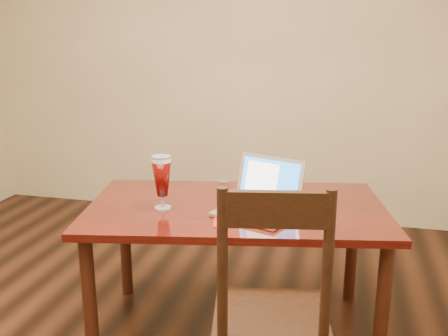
# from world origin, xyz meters

# --- Properties ---
(dining_table) EXTENTS (1.66, 1.13, 0.99)m
(dining_table) POSITION_xyz_m (0.43, 0.70, 0.64)
(dining_table) COLOR #500F0A
(dining_table) RESTS_ON ground
(dining_chair) EXTENTS (0.53, 0.51, 1.07)m
(dining_chair) POSITION_xyz_m (0.73, 0.05, 0.50)
(dining_chair) COLOR black
(dining_chair) RESTS_ON ground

